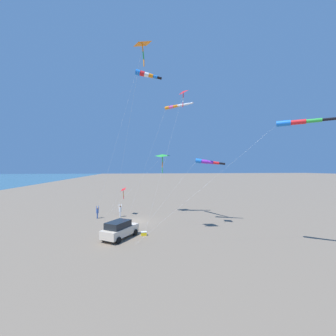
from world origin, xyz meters
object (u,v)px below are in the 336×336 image
(kite_delta_orange_high_right, at_px, (123,190))
(person_adult_flyer, at_px, (120,210))
(parked_car, at_px, (120,229))
(kite_windsock_striped_overhead, at_px, (206,162))
(kite_delta_black_fish_shape, at_px, (142,44))
(kite_windsock_blue_topmost, at_px, (175,106))
(cooler_box, at_px, (144,233))
(kite_windsock_purple_drifting, at_px, (145,74))
(kite_delta_green_low_center, at_px, (183,93))
(kite_windsock_yellow_midlevel, at_px, (297,122))
(person_child_green_jacket, at_px, (97,212))
(kite_delta_long_streamer_right, at_px, (162,156))

(kite_delta_orange_high_right, bearing_deg, person_adult_flyer, -107.40)
(parked_car, bearing_deg, kite_windsock_striped_overhead, 25.22)
(parked_car, xyz_separation_m, kite_delta_black_fish_shape, (2.33, -1.06, 19.29))
(person_adult_flyer, relative_size, kite_windsock_blue_topmost, 0.11)
(cooler_box, relative_size, kite_delta_black_fish_shape, 0.03)
(person_adult_flyer, bearing_deg, kite_windsock_purple_drifting, -23.99)
(person_adult_flyer, bearing_deg, kite_delta_green_low_center, -48.30)
(parked_car, xyz_separation_m, person_adult_flyer, (-0.51, 10.19, 0.09))
(parked_car, xyz_separation_m, kite_windsock_yellow_midlevel, (15.82, -6.31, 10.57))
(person_adult_flyer, relative_size, kite_delta_green_low_center, 0.11)
(kite_windsock_blue_topmost, relative_size, kite_windsock_yellow_midlevel, 1.01)
(kite_windsock_yellow_midlevel, bearing_deg, kite_windsock_blue_topmost, 123.25)
(kite_delta_green_low_center, bearing_deg, person_adult_flyer, 131.70)
(kite_windsock_purple_drifting, height_order, kite_delta_black_fish_shape, kite_windsock_purple_drifting)
(cooler_box, height_order, kite_windsock_striped_overhead, kite_windsock_striped_overhead)
(cooler_box, height_order, kite_windsock_yellow_midlevel, kite_windsock_yellow_midlevel)
(cooler_box, xyz_separation_m, kite_delta_orange_high_right, (-2.72, 10.85, 3.86))
(parked_car, bearing_deg, person_child_green_jacket, 111.16)
(person_child_green_jacket, distance_m, kite_delta_green_low_center, 20.71)
(kite_delta_green_low_center, height_order, kite_delta_black_fish_shape, kite_delta_black_fish_shape)
(kite_windsock_purple_drifting, bearing_deg, cooler_box, -94.36)
(person_child_green_jacket, bearing_deg, kite_windsock_striped_overhead, -15.86)
(cooler_box, height_order, kite_delta_green_low_center, kite_delta_green_low_center)
(cooler_box, xyz_separation_m, kite_windsock_blue_topmost, (4.71, 6.16, 16.07))
(person_child_green_jacket, distance_m, kite_delta_black_fish_shape, 22.95)
(kite_windsock_purple_drifting, xyz_separation_m, kite_delta_orange_high_right, (-3.33, 2.84, -17.33))
(kite_windsock_blue_topmost, bearing_deg, parked_car, -137.46)
(kite_windsock_blue_topmost, xyz_separation_m, kite_delta_green_low_center, (-0.04, -5.21, 0.11))
(person_adult_flyer, xyz_separation_m, kite_delta_long_streamer_right, (6.74, 1.65, 8.46))
(kite_delta_long_streamer_right, height_order, kite_delta_orange_high_right, kite_delta_long_streamer_right)
(kite_windsock_yellow_midlevel, height_order, kite_delta_black_fish_shape, kite_delta_black_fish_shape)
(person_child_green_jacket, relative_size, kite_delta_green_low_center, 0.11)
(person_adult_flyer, height_order, person_child_green_jacket, person_adult_flyer)
(person_adult_flyer, relative_size, kite_windsock_yellow_midlevel, 0.12)
(parked_car, height_order, cooler_box, parked_car)
(kite_delta_long_streamer_right, xyz_separation_m, kite_delta_orange_high_right, (-6.36, -0.45, -5.44))
(cooler_box, bearing_deg, kite_windsock_striped_overhead, 28.69)
(kite_windsock_purple_drifting, relative_size, kite_windsock_striped_overhead, 1.91)
(kite_delta_long_streamer_right, xyz_separation_m, kite_windsock_yellow_midlevel, (9.59, -18.15, 2.02))
(kite_windsock_purple_drifting, height_order, kite_windsock_yellow_midlevel, kite_windsock_purple_drifting)
(person_adult_flyer, xyz_separation_m, kite_delta_orange_high_right, (0.37, 1.20, 3.02))
(kite_delta_black_fish_shape, bearing_deg, kite_delta_green_low_center, 27.30)
(kite_delta_black_fish_shape, bearing_deg, kite_windsock_purple_drifting, 84.85)
(kite_windsock_yellow_midlevel, distance_m, kite_delta_green_low_center, 12.56)
(person_adult_flyer, height_order, kite_windsock_blue_topmost, kite_windsock_blue_topmost)
(kite_windsock_purple_drifting, bearing_deg, kite_windsock_striped_overhead, -20.37)
(person_adult_flyer, height_order, kite_delta_green_low_center, kite_delta_green_low_center)
(kite_windsock_purple_drifting, bearing_deg, kite_windsock_yellow_midlevel, -49.64)
(parked_car, height_order, kite_delta_long_streamer_right, kite_delta_long_streamer_right)
(kite_windsock_blue_topmost, relative_size, kite_windsock_striped_overhead, 1.45)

